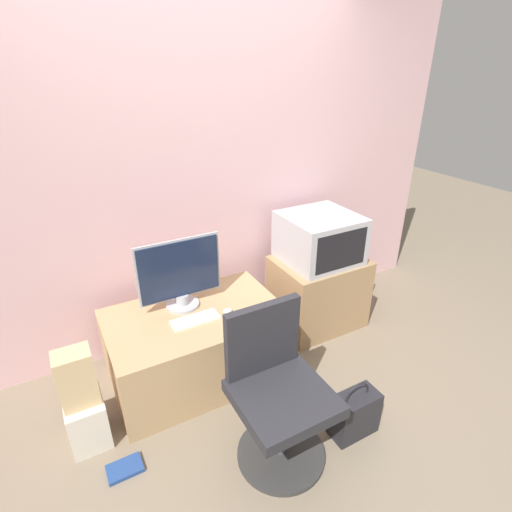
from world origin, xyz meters
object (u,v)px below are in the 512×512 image
office_chair (277,396)px  handbag (354,414)px  book (125,469)px  main_monitor (180,274)px  cardboard_box_lower (88,421)px  keyboard (195,320)px  mouse (228,311)px  crt_tv (320,238)px

office_chair → handbag: 0.55m
handbag → book: 1.34m
main_monitor → cardboard_box_lower: bearing=-154.3°
main_monitor → book: 1.16m
cardboard_box_lower → book: size_ratio=1.62×
main_monitor → office_chair: 1.01m
main_monitor → keyboard: size_ratio=1.82×
keyboard → mouse: 0.22m
office_chair → keyboard: bearing=104.3°
main_monitor → office_chair: size_ratio=0.64×
crt_tv → office_chair: size_ratio=0.62×
office_chair → handbag: office_chair is taller
main_monitor → cardboard_box_lower: 1.01m
keyboard → mouse: mouse is taller
handbag → main_monitor: bearing=122.1°
crt_tv → handbag: crt_tv is taller
mouse → crt_tv: crt_tv is taller
main_monitor → handbag: main_monitor is taller
cardboard_box_lower → book: (0.13, -0.30, -0.14)m
cardboard_box_lower → main_monitor: bearing=25.7°
crt_tv → mouse: bearing=-166.0°
crt_tv → book: size_ratio=2.93×
mouse → cardboard_box_lower: 1.04m
keyboard → book: keyboard is taller
office_chair → cardboard_box_lower: (-0.93, 0.57, -0.25)m
mouse → handbag: mouse is taller
main_monitor → crt_tv: size_ratio=1.03×
mouse → office_chair: (-0.04, -0.69, -0.12)m
mouse → main_monitor: bearing=134.8°
handbag → cardboard_box_lower: bearing=153.3°
main_monitor → mouse: 0.40m
cardboard_box_lower → handbag: handbag is taller
crt_tv → handbag: 1.31m
main_monitor → crt_tv: (1.14, -0.01, 0.03)m
cardboard_box_lower → crt_tv: bearing=10.5°
office_chair → cardboard_box_lower: office_chair is taller
keyboard → office_chair: office_chair is taller
office_chair → book: 0.93m
cardboard_box_lower → handbag: size_ratio=0.80×
book → crt_tv: bearing=20.3°
book → cardboard_box_lower: bearing=112.9°
main_monitor → mouse: bearing=-45.2°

